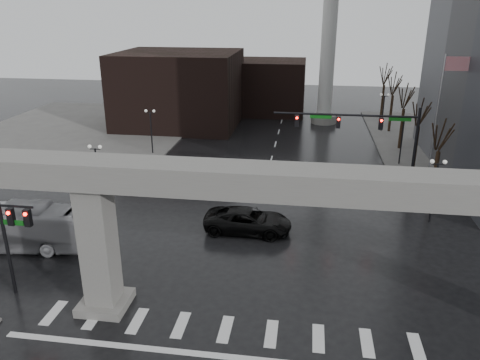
{
  "coord_description": "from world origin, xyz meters",
  "views": [
    {
      "loc": [
        3.66,
        -20.77,
        15.87
      ],
      "look_at": [
        -0.73,
        9.21,
        4.5
      ],
      "focal_mm": 35.0,
      "sensor_mm": 36.0,
      "label": 1
    }
  ],
  "objects_px": {
    "city_bus": "(11,226)",
    "signal_mast_arm": "(370,132)",
    "pickup_truck": "(248,221)",
    "far_car": "(217,168)"
  },
  "relations": [
    {
      "from": "signal_mast_arm",
      "to": "city_bus",
      "type": "bearing_deg",
      "value": -152.3
    },
    {
      "from": "city_bus",
      "to": "signal_mast_arm",
      "type": "bearing_deg",
      "value": -66.74
    },
    {
      "from": "signal_mast_arm",
      "to": "city_bus",
      "type": "xyz_separation_m",
      "value": [
        -25.16,
        -13.21,
        -4.24
      ]
    },
    {
      "from": "far_car",
      "to": "pickup_truck",
      "type": "bearing_deg",
      "value": -64.19
    },
    {
      "from": "pickup_truck",
      "to": "far_car",
      "type": "height_order",
      "value": "pickup_truck"
    },
    {
      "from": "signal_mast_arm",
      "to": "far_car",
      "type": "relative_size",
      "value": 2.6
    },
    {
      "from": "pickup_truck",
      "to": "city_bus",
      "type": "xyz_separation_m",
      "value": [
        -15.87,
        -4.72,
        0.7
      ]
    },
    {
      "from": "pickup_truck",
      "to": "signal_mast_arm",
      "type": "bearing_deg",
      "value": -46.19
    },
    {
      "from": "pickup_truck",
      "to": "far_car",
      "type": "distance_m",
      "value": 12.48
    },
    {
      "from": "far_car",
      "to": "city_bus",
      "type": "bearing_deg",
      "value": -120.47
    }
  ]
}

